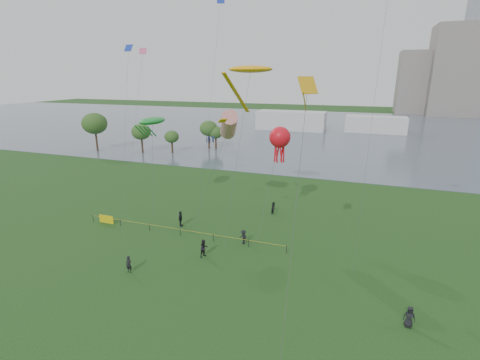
% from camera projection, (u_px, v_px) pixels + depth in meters
% --- Properties ---
extents(ground_plane, '(400.00, 400.00, 0.00)m').
position_uv_depth(ground_plane, '(194.00, 325.00, 24.89)').
color(ground_plane, '#133410').
extents(lake, '(400.00, 120.00, 0.08)m').
position_uv_depth(lake, '(329.00, 129.00, 115.26)').
color(lake, '#505E6E').
rests_on(lake, ground_plane).
extents(building_mid, '(20.00, 20.00, 38.00)m').
position_uv_depth(building_mid, '(455.00, 71.00, 151.26)').
color(building_mid, slate).
rests_on(building_mid, ground_plane).
extents(building_low, '(16.00, 18.00, 28.00)m').
position_uv_depth(building_low, '(416.00, 83.00, 162.56)').
color(building_low, slate).
rests_on(building_low, ground_plane).
extents(pavilion_left, '(22.00, 8.00, 6.00)m').
position_uv_depth(pavilion_left, '(291.00, 121.00, 113.68)').
color(pavilion_left, silver).
rests_on(pavilion_left, ground_plane).
extents(pavilion_right, '(18.00, 7.00, 5.00)m').
position_uv_depth(pavilion_right, '(375.00, 124.00, 108.31)').
color(pavilion_right, silver).
rests_on(pavilion_right, ground_plane).
extents(trees, '(29.96, 16.52, 8.92)m').
position_uv_depth(trees, '(145.00, 128.00, 80.82)').
color(trees, '#39271A').
rests_on(trees, ground_plane).
extents(fence, '(24.07, 0.07, 1.05)m').
position_uv_depth(fence, '(134.00, 224.00, 40.52)').
color(fence, black).
rests_on(fence, ground_plane).
extents(spectator_a, '(1.02, 1.10, 1.81)m').
position_uv_depth(spectator_a, '(204.00, 248.00, 33.99)').
color(spectator_a, black).
rests_on(spectator_a, ground_plane).
extents(spectator_b, '(1.17, 1.01, 1.58)m').
position_uv_depth(spectator_b, '(243.00, 237.00, 36.62)').
color(spectator_b, black).
rests_on(spectator_b, ground_plane).
extents(spectator_c, '(0.69, 1.18, 1.90)m').
position_uv_depth(spectator_c, '(181.00, 219.00, 40.90)').
color(spectator_c, black).
rests_on(spectator_c, ground_plane).
extents(spectator_d, '(0.80, 0.53, 1.61)m').
position_uv_depth(spectator_d, '(409.00, 317.00, 24.48)').
color(spectator_d, black).
rests_on(spectator_d, ground_plane).
extents(spectator_f, '(0.60, 0.41, 1.61)m').
position_uv_depth(spectator_f, '(129.00, 264.00, 31.29)').
color(spectator_f, black).
rests_on(spectator_f, ground_plane).
extents(spectator_g, '(0.76, 0.88, 1.58)m').
position_uv_depth(spectator_g, '(274.00, 208.00, 44.68)').
color(spectator_g, black).
rests_on(spectator_g, ground_plane).
extents(kite_stingray, '(4.85, 9.99, 18.16)m').
position_uv_depth(kite_stingray, '(250.00, 70.00, 36.74)').
color(kite_stingray, '#3F3F42').
extents(kite_windsock, '(5.42, 5.34, 13.66)m').
position_uv_depth(kite_windsock, '(229.00, 125.00, 39.45)').
color(kite_windsock, '#3F3F42').
extents(kite_creature, '(2.42, 4.67, 12.31)m').
position_uv_depth(kite_creature, '(152.00, 121.00, 41.94)').
color(kite_creature, '#3F3F42').
extents(kite_octopus, '(2.42, 7.52, 11.62)m').
position_uv_depth(kite_octopus, '(280.00, 138.00, 39.45)').
color(kite_octopus, '#3F3F42').
extents(kite_delta, '(1.35, 8.04, 17.08)m').
position_uv_depth(kite_delta, '(306.00, 101.00, 22.35)').
color(kite_delta, '#3F3F42').
extents(small_kites, '(39.81, 9.88, 7.68)m').
position_uv_depth(small_kites, '(254.00, 18.00, 35.21)').
color(small_kites, '#E5598C').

